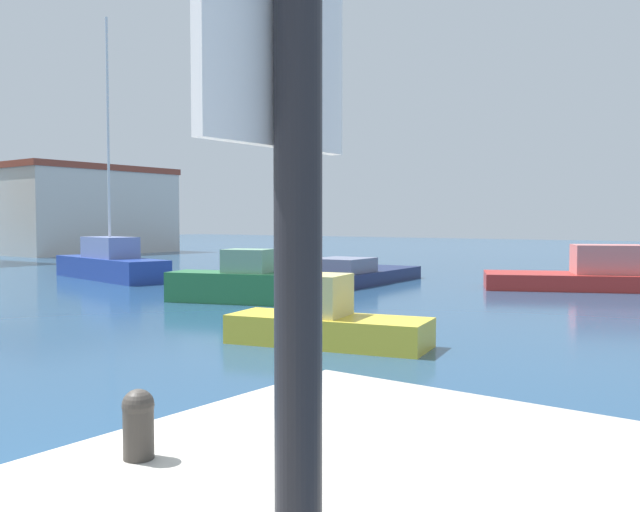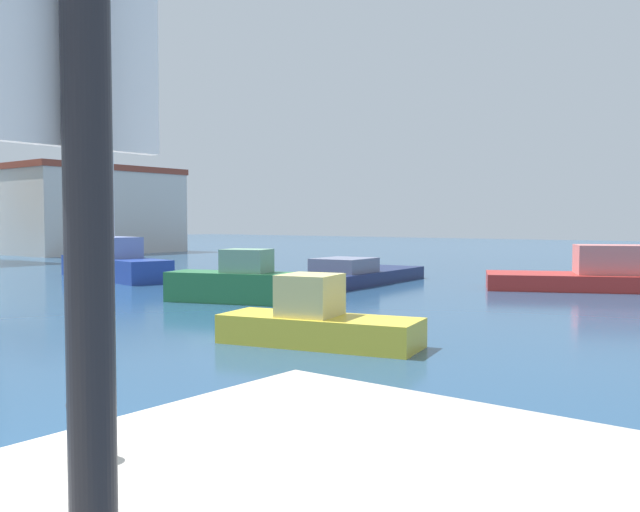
{
  "view_description": "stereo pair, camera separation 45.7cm",
  "coord_description": "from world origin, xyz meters",
  "px_view_note": "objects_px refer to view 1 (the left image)",
  "views": [
    {
      "loc": [
        -3.01,
        -4.98,
        2.69
      ],
      "look_at": [
        16.93,
        10.11,
        1.41
      ],
      "focal_mm": 38.38,
      "sensor_mm": 36.0,
      "label": 1
    },
    {
      "loc": [
        -2.73,
        -5.34,
        2.69
      ],
      "look_at": [
        16.93,
        10.11,
        1.41
      ],
      "focal_mm": 38.38,
      "sensor_mm": 36.0,
      "label": 2
    }
  ],
  "objects_px": {
    "motorboat_navy_mid_harbor": "(353,275)",
    "sailboat_blue_outer_mooring": "(110,263)",
    "motorboat_green_distant_east": "(237,283)",
    "motorboat_yellow_center_channel": "(326,322)",
    "motorboat_red_near_pier": "(599,276)",
    "mooring_bollard": "(138,421)"
  },
  "relations": [
    {
      "from": "motorboat_red_near_pier",
      "to": "motorboat_green_distant_east",
      "type": "xyz_separation_m",
      "value": [
        -11.63,
        8.41,
        0.1
      ]
    },
    {
      "from": "motorboat_yellow_center_channel",
      "to": "motorboat_navy_mid_harbor",
      "type": "bearing_deg",
      "value": 32.05
    },
    {
      "from": "sailboat_blue_outer_mooring",
      "to": "motorboat_green_distant_east",
      "type": "relative_size",
      "value": 2.56
    },
    {
      "from": "motorboat_navy_mid_harbor",
      "to": "motorboat_yellow_center_channel",
      "type": "height_order",
      "value": "motorboat_yellow_center_channel"
    },
    {
      "from": "motorboat_red_near_pier",
      "to": "motorboat_green_distant_east",
      "type": "height_order",
      "value": "motorboat_green_distant_east"
    },
    {
      "from": "sailboat_blue_outer_mooring",
      "to": "motorboat_green_distant_east",
      "type": "height_order",
      "value": "sailboat_blue_outer_mooring"
    },
    {
      "from": "motorboat_red_near_pier",
      "to": "motorboat_green_distant_east",
      "type": "relative_size",
      "value": 1.9
    },
    {
      "from": "motorboat_green_distant_east",
      "to": "motorboat_red_near_pier",
      "type": "bearing_deg",
      "value": -35.87
    },
    {
      "from": "mooring_bollard",
      "to": "motorboat_green_distant_east",
      "type": "relative_size",
      "value": 0.1
    },
    {
      "from": "motorboat_navy_mid_harbor",
      "to": "motorboat_yellow_center_channel",
      "type": "xyz_separation_m",
      "value": [
        -12.36,
        -7.74,
        0.11
      ]
    },
    {
      "from": "motorboat_navy_mid_harbor",
      "to": "sailboat_blue_outer_mooring",
      "type": "bearing_deg",
      "value": 115.07
    },
    {
      "from": "sailboat_blue_outer_mooring",
      "to": "motorboat_yellow_center_channel",
      "type": "relative_size",
      "value": 2.6
    },
    {
      "from": "motorboat_green_distant_east",
      "to": "motorboat_navy_mid_harbor",
      "type": "bearing_deg",
      "value": 5.28
    },
    {
      "from": "sailboat_blue_outer_mooring",
      "to": "motorboat_red_near_pier",
      "type": "height_order",
      "value": "sailboat_blue_outer_mooring"
    },
    {
      "from": "mooring_bollard",
      "to": "motorboat_yellow_center_channel",
      "type": "relative_size",
      "value": 0.1
    },
    {
      "from": "motorboat_navy_mid_harbor",
      "to": "mooring_bollard",
      "type": "bearing_deg",
      "value": -148.91
    },
    {
      "from": "sailboat_blue_outer_mooring",
      "to": "motorboat_yellow_center_channel",
      "type": "bearing_deg",
      "value": -112.61
    },
    {
      "from": "mooring_bollard",
      "to": "motorboat_green_distant_east",
      "type": "bearing_deg",
      "value": 42.01
    },
    {
      "from": "sailboat_blue_outer_mooring",
      "to": "motorboat_green_distant_east",
      "type": "xyz_separation_m",
      "value": [
        -3.03,
        -11.06,
        -0.11
      ]
    },
    {
      "from": "sailboat_blue_outer_mooring",
      "to": "motorboat_yellow_center_channel",
      "type": "height_order",
      "value": "sailboat_blue_outer_mooring"
    },
    {
      "from": "motorboat_red_near_pier",
      "to": "motorboat_navy_mid_harbor",
      "type": "xyz_separation_m",
      "value": [
        -3.77,
        9.14,
        -0.16
      ]
    },
    {
      "from": "mooring_bollard",
      "to": "motorboat_red_near_pier",
      "type": "relative_size",
      "value": 0.05
    }
  ]
}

